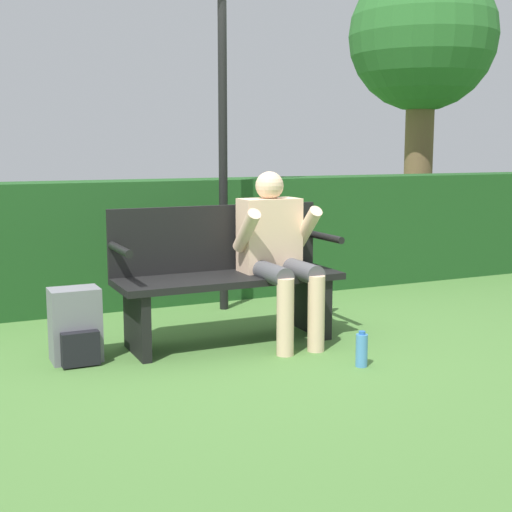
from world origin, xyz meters
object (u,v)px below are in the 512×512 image
park_bench (225,275)px  backpack (76,327)px  signpost (223,105)px  person_seated (277,248)px  water_bottle (362,350)px  tree (423,42)px

park_bench → backpack: 1.05m
park_bench → signpost: signpost is taller
person_seated → backpack: person_seated is taller
park_bench → water_bottle: 1.08m
signpost → tree: 4.14m
park_bench → tree: size_ratio=0.43×
signpost → backpack: bearing=-145.6°
person_seated → backpack: bearing=176.5°
park_bench → backpack: (-1.02, -0.05, -0.24)m
water_bottle → tree: tree is taller
signpost → tree: tree is taller
park_bench → water_bottle: size_ratio=6.92×
backpack → signpost: bearing=34.4°
person_seated → tree: tree is taller
backpack → water_bottle: size_ratio=2.08×
tree → signpost: bearing=-149.6°
person_seated → backpack: (-1.34, 0.08, -0.42)m
backpack → park_bench: bearing=2.9°
water_bottle → person_seated: bearing=104.8°
backpack → tree: bearing=31.6°
signpost → tree: (3.48, 2.04, 0.95)m
tree → park_bench: bearing=-142.6°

